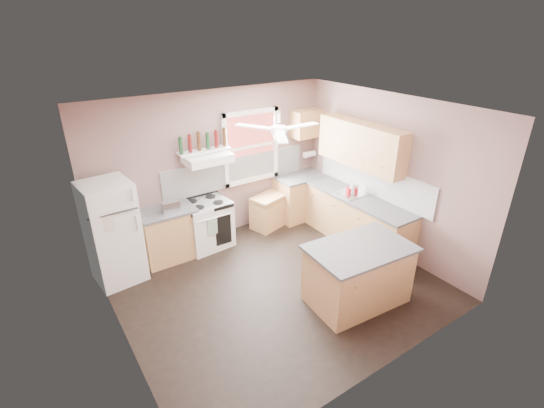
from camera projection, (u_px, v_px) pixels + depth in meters
floor at (277, 285)px, 6.09m from camera, size 4.50×4.50×0.00m
ceiling at (279, 110)px, 4.95m from camera, size 4.50×4.50×0.00m
wall_back at (214, 166)px, 7.04m from camera, size 4.50×0.05×2.70m
wall_right at (388, 175)px, 6.67m from camera, size 0.05×4.00×2.70m
wall_left at (110, 256)px, 4.37m from camera, size 0.05×4.00×2.70m
backsplash_back at (237, 171)px, 7.31m from camera, size 2.90×0.03×0.55m
backsplash_right at (372, 179)px, 6.95m from camera, size 0.03×2.60×0.55m
window_view at (250, 147)px, 7.28m from camera, size 1.00×0.02×1.20m
window_frame at (251, 147)px, 7.26m from camera, size 1.16×0.07×1.36m
refrigerator at (113, 233)px, 5.93m from camera, size 0.75×0.74×1.63m
base_cabinet_left at (169, 235)px, 6.65m from camera, size 0.90×0.60×0.86m
counter_left at (166, 211)px, 6.46m from camera, size 0.92×0.62×0.04m
toaster at (171, 206)px, 6.37m from camera, size 0.28×0.17×0.18m
stove at (207, 224)px, 7.00m from camera, size 0.83×0.69×0.86m
range_hood at (208, 158)px, 6.60m from camera, size 0.78×0.50×0.14m
bottle_shelf at (204, 151)px, 6.65m from camera, size 0.90×0.26×0.03m
cart at (268, 211)px, 7.70m from camera, size 0.75×0.59×0.65m
base_cabinet_corner at (301, 197)px, 8.07m from camera, size 1.00×0.60×0.86m
base_cabinet_right at (357, 221)px, 7.12m from camera, size 0.60×2.20×0.86m
counter_corner at (301, 177)px, 7.88m from camera, size 1.02×0.62×0.04m
counter_right at (359, 198)px, 6.92m from camera, size 0.62×2.22×0.04m
sink at (351, 194)px, 7.07m from camera, size 0.55×0.45×0.03m
faucet at (357, 188)px, 7.12m from camera, size 0.03×0.03×0.14m
upper_cabinet_right at (361, 145)px, 6.76m from camera, size 0.33×1.80×0.76m
upper_cabinet_corner at (307, 124)px, 7.65m from camera, size 0.60×0.33×0.52m
paper_towel at (309, 154)px, 8.00m from camera, size 0.26×0.12×0.12m
island at (358, 275)px, 5.60m from camera, size 1.41×0.95×0.86m
island_top at (361, 248)px, 5.41m from camera, size 1.50×1.04×0.04m
ceiling_fan_hub at (279, 130)px, 5.05m from camera, size 0.20×0.20×0.08m
soap_bottle at (353, 187)px, 7.01m from camera, size 0.13×0.13×0.24m
red_caddy at (352, 190)px, 7.06m from camera, size 0.21×0.18×0.10m
wine_bottles at (204, 142)px, 6.58m from camera, size 0.86×0.06×0.31m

